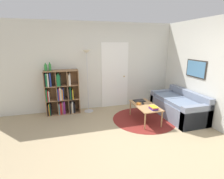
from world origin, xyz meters
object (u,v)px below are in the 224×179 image
Objects in this scene: floor_lamp at (87,63)px; bowl at (139,104)px; couch at (179,107)px; laptop at (139,101)px; bottle_middle at (50,67)px; bookshelf at (61,93)px; coffee_table at (145,107)px; bottle_left at (46,68)px.

bowl is (1.17, -0.99, -1.00)m from floor_lamp.
couch is 1.12m from laptop.
floor_lamp reaches higher than bottle_middle.
bookshelf is at bearing 151.33° from bowl.
laptop is 0.29m from bowl.
laptop is 1.31× the size of bottle_middle.
bookshelf reaches higher than coffee_table.
bottle_middle is at bearing -1.69° from bottle_left.
laptop is 2.71m from bottle_left.
bowl is at bearing -40.04° from floor_lamp.
floor_lamp is at bearing 139.96° from bowl.
coffee_table is (-1.03, 0.02, 0.11)m from couch.
floor_lamp is 1.81m from laptop.
bottle_left is at bearing 154.91° from coffee_table.
floor_lamp reaches higher than couch.
couch is (3.12, -1.15, -0.32)m from bookshelf.
bottle_left is at bearing 178.31° from bottle_middle.
bottle_middle is at bearing 160.77° from laptop.
bowl is 2.58m from bottle_middle.
couch reaches higher than laptop.
couch is at bearing -19.04° from bottle_middle.
bowl is at bearing 154.94° from coffee_table.
floor_lamp reaches higher than bowl.
laptop is at bearing 61.77° from bowl.
couch is 1.04m from coffee_table.
floor_lamp is 1.13× the size of couch.
bottle_middle reaches higher than laptop.
bottle_middle is at bearing 153.96° from coffee_table.
coffee_table is at bearing -26.04° from bottle_middle.
coffee_table is 8.75× the size of bowl.
floor_lamp is 1.01m from bottle_middle.
bookshelf is 0.80m from bottle_middle.
bottle_left is (-2.44, 1.14, 0.96)m from coffee_table.
bottle_left reaches higher than laptop.
couch is at bearing -18.54° from bottle_left.
bottle_left is (-0.35, 0.01, 0.75)m from bookshelf.
laptop is (-1.05, 0.35, 0.17)m from couch.
bottle_middle is (-3.36, 1.16, 1.08)m from couch.
bookshelf is at bearing -1.81° from bottle_middle.
laptop is 2.61m from bottle_middle.
coffee_table is (1.33, -1.06, -1.07)m from floor_lamp.
bottle_middle reaches higher than couch.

